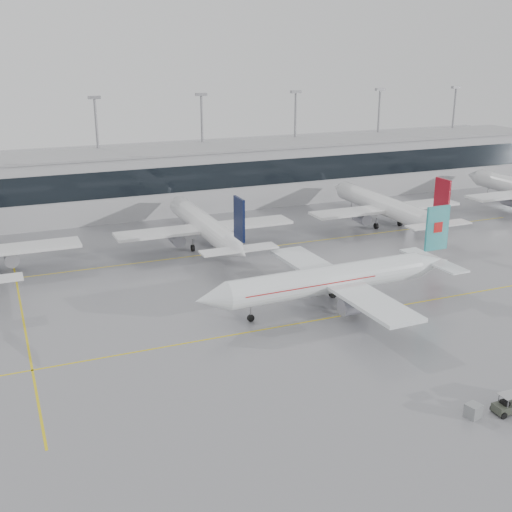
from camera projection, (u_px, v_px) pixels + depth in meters
name	position (u px, v px, depth m)	size (l,w,h in m)	color
ground	(295.00, 324.00, 76.94)	(320.00, 320.00, 0.00)	gray
taxi_line_main	(295.00, 324.00, 76.94)	(120.00, 0.25, 0.01)	#D8BE0D
taxi_line_north	(213.00, 254.00, 103.25)	(120.00, 0.25, 0.01)	#D8BE0D
taxi_line_cross	(23.00, 317.00, 79.09)	(0.25, 60.00, 0.01)	#D8BE0D
terminal	(161.00, 181.00, 129.47)	(180.00, 15.00, 12.00)	#A0A1A4
terminal_glass	(170.00, 180.00, 122.38)	(180.00, 0.20, 5.00)	black
terminal_roof	(159.00, 150.00, 127.55)	(182.00, 16.00, 0.40)	gray
light_masts	(152.00, 140.00, 132.46)	(156.40, 1.00, 22.60)	gray
air_canada_jet	(336.00, 279.00, 81.21)	(36.84, 29.55, 11.63)	white
parked_jet_c	(205.00, 226.00, 105.34)	(29.64, 36.96, 11.72)	white
parked_jet_d	(386.00, 206.00, 118.18)	(29.64, 36.96, 11.72)	white
baggage_tug	(507.00, 406.00, 58.04)	(3.83, 1.61, 1.86)	#34392F
gse_unit	(473.00, 411.00, 57.39)	(1.28, 1.19, 1.28)	gray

